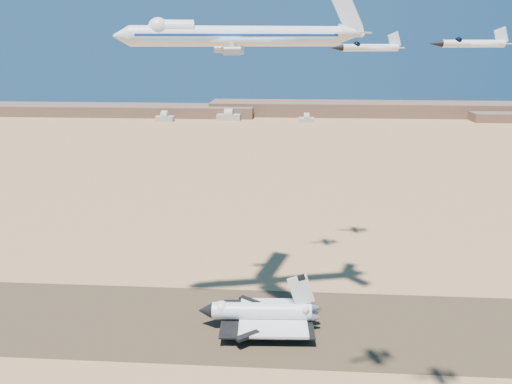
# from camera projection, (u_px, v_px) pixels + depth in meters

# --- Properties ---
(ground) EXTENTS (1200.00, 1200.00, 0.00)m
(ground) POSITION_uv_depth(u_px,v_px,m) (233.00, 323.00, 178.27)
(ground) COLOR #B37E4F
(ground) RESTS_ON ground
(runway) EXTENTS (600.00, 50.00, 0.06)m
(runway) POSITION_uv_depth(u_px,v_px,m) (233.00, 323.00, 178.26)
(runway) COLOR #4F3D27
(runway) RESTS_ON ground
(ridgeline) EXTENTS (960.00, 90.00, 18.00)m
(ridgeline) POSITION_uv_depth(u_px,v_px,m) (324.00, 111.00, 675.74)
(ridgeline) COLOR brown
(ridgeline) RESTS_ON ground
(hangars) EXTENTS (200.50, 29.50, 30.00)m
(hangars) POSITION_uv_depth(u_px,v_px,m) (225.00, 117.00, 638.21)
(hangars) COLOR #BEB6A8
(hangars) RESTS_ON ground
(shuttle) EXTENTS (42.15, 26.98, 20.75)m
(shuttle) POSITION_uv_depth(u_px,v_px,m) (261.00, 313.00, 174.14)
(shuttle) COLOR silver
(shuttle) RESTS_ON runway
(carrier_747) EXTENTS (77.33, 58.38, 19.22)m
(carrier_747) POSITION_uv_depth(u_px,v_px,m) (231.00, 36.00, 152.21)
(carrier_747) COLOR white
(crew_a) EXTENTS (0.54, 0.71, 1.76)m
(crew_a) POSITION_uv_depth(u_px,v_px,m) (283.00, 339.00, 167.27)
(crew_a) COLOR #F44A0E
(crew_a) RESTS_ON runway
(crew_b) EXTENTS (0.81, 0.88, 1.58)m
(crew_b) POSITION_uv_depth(u_px,v_px,m) (283.00, 337.00, 168.12)
(crew_b) COLOR #F44A0E
(crew_b) RESTS_ON runway
(crew_c) EXTENTS (1.02, 1.26, 1.91)m
(crew_c) POSITION_uv_depth(u_px,v_px,m) (276.00, 337.00, 167.99)
(crew_c) COLOR #F44A0E
(crew_c) RESTS_ON runway
(chase_jet_a) EXTENTS (15.53, 9.15, 3.98)m
(chase_jet_a) POSITION_uv_depth(u_px,v_px,m) (369.00, 47.00, 102.49)
(chase_jet_a) COLOR white
(chase_jet_b) EXTENTS (15.10, 8.37, 3.77)m
(chase_jet_b) POSITION_uv_depth(u_px,v_px,m) (472.00, 43.00, 93.05)
(chase_jet_b) COLOR white
(chase_jet_e) EXTENTS (15.10, 8.54, 3.80)m
(chase_jet_e) POSITION_uv_depth(u_px,v_px,m) (309.00, 42.00, 193.75)
(chase_jet_e) COLOR white
(chase_jet_f) EXTENTS (16.65, 9.07, 4.15)m
(chase_jet_f) POSITION_uv_depth(u_px,v_px,m) (346.00, 35.00, 208.44)
(chase_jet_f) COLOR white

